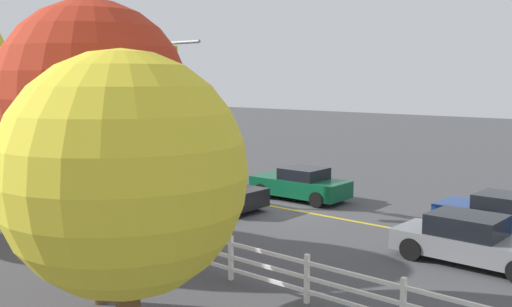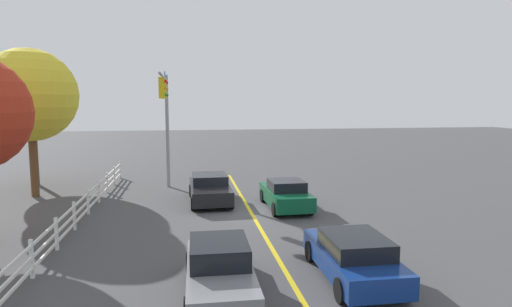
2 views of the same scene
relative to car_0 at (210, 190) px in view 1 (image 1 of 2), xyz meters
name	(u,v)px [view 1 (image 1 of 2)]	position (x,y,z in m)	size (l,w,h in m)	color
ground_plane	(280,208)	(-2.16, -1.75, -0.68)	(120.00, 120.00, 0.00)	#444447
lane_center_stripe	(369,224)	(-6.16, -1.75, -0.68)	(28.00, 0.16, 0.01)	gold
signal_assembly	(124,88)	(2.42, 2.24, 4.04)	(6.21, 0.37, 6.76)	gray
car_0	(210,190)	(0.00, 0.00, 0.00)	(4.50, 2.09, 1.40)	black
car_1	(505,214)	(-10.20, -3.54, -0.03)	(4.24, 1.95, 1.32)	navy
car_2	(301,184)	(-1.89, -3.51, -0.02)	(4.20, 1.92, 1.39)	#0C4C2D
car_3	(472,241)	(-10.52, 0.31, -0.03)	(4.30, 1.86, 1.37)	slate
white_rail_fence	(199,248)	(-5.16, 5.57, -0.08)	(26.10, 0.10, 1.15)	white
tree_0	(124,175)	(-9.20, 10.86, 3.01)	(3.61, 3.61, 5.51)	brown
tree_2	(93,97)	(-5.11, 8.61, 4.00)	(4.18, 4.18, 6.79)	brown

